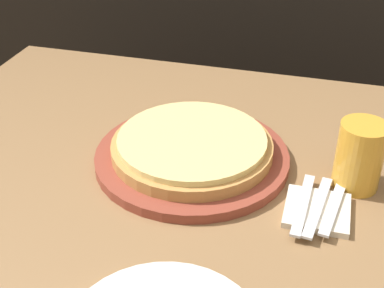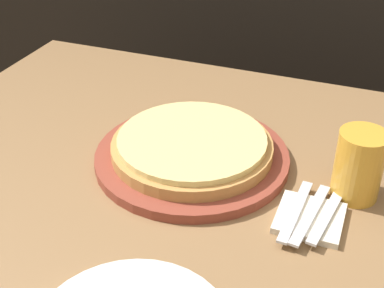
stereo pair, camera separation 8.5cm
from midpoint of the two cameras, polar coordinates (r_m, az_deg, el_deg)
name	(u,v)px [view 2 (the right image)]	position (r m, az deg, el deg)	size (l,w,h in m)	color
pizza_on_board	(192,151)	(1.04, 2.34, -0.77)	(0.38, 0.38, 0.06)	brown
beer_glass	(359,162)	(0.98, 19.80, -1.94)	(0.08, 0.08, 0.13)	gold
napkin_stack	(310,219)	(0.94, 15.01, -7.78)	(0.11, 0.11, 0.01)	beige
fork	(295,211)	(0.93, 13.57, -7.07)	(0.03, 0.17, 0.00)	silver
dinner_knife	(310,215)	(0.93, 15.08, -7.38)	(0.04, 0.17, 0.00)	silver
spoon	(325,218)	(0.93, 16.60, -7.68)	(0.04, 0.15, 0.00)	silver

